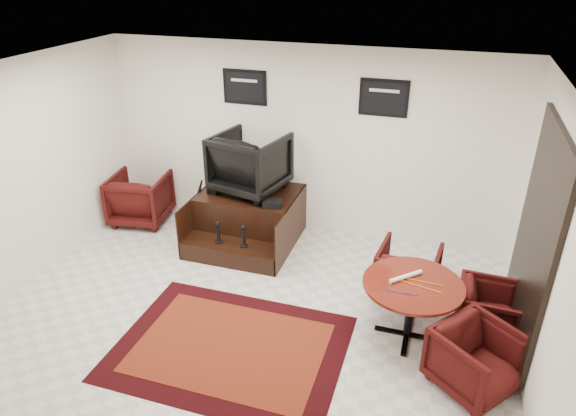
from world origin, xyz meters
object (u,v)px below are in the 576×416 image
object	(u,v)px
shine_podium	(248,219)
table_chair_back	(408,269)
shine_chair	(250,160)
meeting_table	(412,290)
armchair_side	(140,196)
table_chair_corner	(477,357)
table_chair_window	(489,309)

from	to	relation	value
shine_podium	table_chair_back	size ratio (longest dim) A/B	2.00
shine_chair	meeting_table	world-z (taller)	shine_chair
shine_chair	table_chair_back	xyz separation A→B (m)	(2.41, -0.84, -0.85)
armchair_side	table_chair_back	xyz separation A→B (m)	(4.26, -0.74, -0.06)
shine_chair	table_chair_corner	world-z (taller)	shine_chair
armchair_side	meeting_table	world-z (taller)	armchair_side
table_chair_window	table_chair_corner	world-z (taller)	table_chair_corner
table_chair_window	shine_chair	bearing A→B (deg)	71.07
shine_podium	table_chair_corner	distance (m)	3.81
shine_podium	meeting_table	bearing A→B (deg)	-30.73
meeting_table	table_chair_corner	size ratio (longest dim) A/B	1.46
table_chair_back	table_chair_corner	size ratio (longest dim) A/B	1.00
shine_chair	armchair_side	size ratio (longest dim) A/B	1.11
shine_podium	table_chair_corner	size ratio (longest dim) A/B	1.99
shine_chair	table_chair_window	xyz separation A→B (m)	(3.34, -1.33, -0.88)
shine_chair	table_chair_back	world-z (taller)	shine_chair
meeting_table	armchair_side	bearing A→B (deg)	160.64
meeting_table	table_chair_window	size ratio (longest dim) A/B	1.60
table_chair_corner	table_chair_back	bearing A→B (deg)	68.96
table_chair_back	table_chair_corner	world-z (taller)	table_chair_corner
table_chair_corner	armchair_side	bearing A→B (deg)	106.10
shine_podium	table_chair_window	bearing A→B (deg)	-19.52
table_chair_window	meeting_table	bearing A→B (deg)	113.06
meeting_table	table_chair_corner	distance (m)	0.93
table_chair_window	table_chair_corner	xyz separation A→B (m)	(-0.14, -0.88, 0.03)
armchair_side	meeting_table	bearing A→B (deg)	152.01
shine_podium	armchair_side	distance (m)	1.86
shine_chair	armchair_side	xyz separation A→B (m)	(-1.86, -0.11, -0.79)
armchair_side	table_chair_window	size ratio (longest dim) A/B	1.28
shine_podium	armchair_side	size ratio (longest dim) A/B	1.71
meeting_table	table_chair_corner	bearing A→B (deg)	-39.62
shine_podium	table_chair_back	bearing A→B (deg)	-16.13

